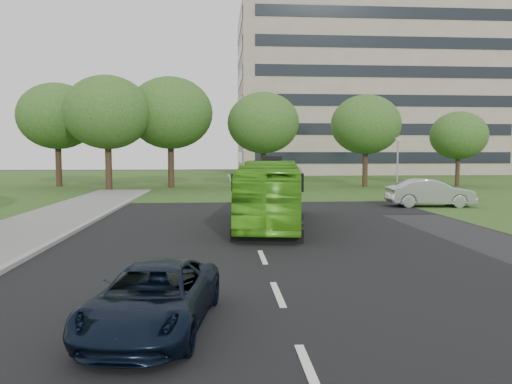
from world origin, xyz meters
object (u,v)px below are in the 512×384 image
(tree_park_c, at_px, (263,123))
(suv, at_px, (153,298))
(tree_park_d, at_px, (366,125))
(sedan, at_px, (430,193))
(tree_park_b, at_px, (170,113))
(camera_pole, at_px, (398,158))
(office_building, at_px, (365,94))
(bus, at_px, (272,193))
(tree_park_f, at_px, (57,116))
(tree_park_e, at_px, (459,136))
(tree_park_a, at_px, (107,113))

(tree_park_c, bearing_deg, suv, -98.07)
(tree_park_d, distance_m, sedan, 18.02)
(tree_park_b, relative_size, camera_pole, 2.30)
(office_building, relative_size, sedan, 8.00)
(camera_pole, bearing_deg, bus, -118.49)
(sedan, bearing_deg, camera_pole, -3.05)
(tree_park_f, distance_m, sedan, 34.50)
(tree_park_b, distance_m, tree_park_d, 18.07)
(bus, bearing_deg, camera_pole, 61.66)
(office_building, xyz_separation_m, tree_park_e, (-0.66, -32.99, -7.69))
(tree_park_a, height_order, bus, tree_park_a)
(tree_park_b, bearing_deg, bus, -74.51)
(suv, bearing_deg, tree_park_d, 76.20)
(tree_park_b, relative_size, suv, 2.42)
(tree_park_e, height_order, tree_park_f, tree_park_f)
(tree_park_a, distance_m, tree_park_e, 32.16)
(tree_park_a, relative_size, tree_park_b, 0.96)
(tree_park_a, distance_m, tree_park_c, 13.67)
(tree_park_d, distance_m, tree_park_f, 28.92)
(tree_park_a, relative_size, tree_park_e, 1.37)
(office_building, distance_m, suv, 75.06)
(tree_park_c, height_order, camera_pole, tree_park_c)
(tree_park_c, xyz_separation_m, tree_park_e, (18.58, 0.19, -1.09))
(tree_park_b, xyz_separation_m, bus, (6.73, -24.28, -5.36))
(tree_park_a, bearing_deg, tree_park_c, 10.72)
(tree_park_e, bearing_deg, office_building, 88.85)
(office_building, xyz_separation_m, sedan, (-10.82, -50.30, -11.67))
(tree_park_a, bearing_deg, office_building, 47.56)
(tree_park_d, xyz_separation_m, tree_park_e, (8.99, 0.04, -1.00))
(tree_park_e, bearing_deg, tree_park_f, 176.19)
(tree_park_f, height_order, camera_pole, tree_park_f)
(tree_park_e, bearing_deg, suv, -122.77)
(bus, relative_size, camera_pole, 2.34)
(tree_park_d, relative_size, bus, 0.84)
(office_building, xyz_separation_m, camera_pole, (-9.80, -41.96, -9.68))
(tree_park_e, relative_size, suv, 1.70)
(tree_park_a, relative_size, tree_park_c, 1.11)
(suv, height_order, camera_pole, camera_pole)
(tree_park_a, bearing_deg, bus, -61.27)
(tree_park_a, xyz_separation_m, tree_park_c, (13.42, 2.54, -0.67))
(tree_park_d, relative_size, camera_pole, 1.96)
(tree_park_f, bearing_deg, suv, -70.49)
(sedan, height_order, camera_pole, camera_pole)
(tree_park_f, relative_size, bus, 0.95)
(sedan, relative_size, suv, 1.20)
(office_building, xyz_separation_m, tree_park_b, (-27.69, -32.79, -5.72))
(tree_park_b, xyz_separation_m, sedan, (16.87, -17.51, -5.96))
(tree_park_e, bearing_deg, camera_pole, -135.52)
(tree_park_d, distance_m, camera_pole, 9.42)
(tree_park_e, bearing_deg, sedan, -120.40)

